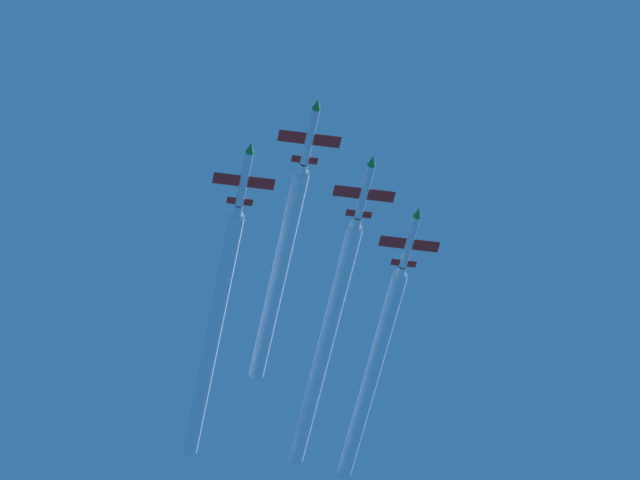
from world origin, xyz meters
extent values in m
cylinder|color=silver|center=(0.50, 5.54, 221.80)|extent=(1.20, 10.34, 1.20)
cone|color=#198C33|center=(0.50, 11.58, 221.80)|extent=(1.14, 1.74, 1.14)
ellipsoid|color=#332D14|center=(0.50, 7.82, 222.31)|extent=(0.66, 2.39, 0.54)
cube|color=red|center=(0.50, 5.03, 221.71)|extent=(8.71, 2.07, 0.13)
cube|color=red|center=(0.50, 0.85, 221.80)|extent=(3.70, 1.20, 0.13)
cube|color=#198C33|center=(0.50, 0.94, 223.32)|extent=(0.11, 1.42, 1.85)
cylinder|color=black|center=(0.50, 0.10, 221.80)|extent=(0.90, 0.65, 0.90)
cylinder|color=silver|center=(-8.62, -2.60, 220.59)|extent=(1.20, 10.34, 1.20)
cone|color=#198C33|center=(-8.62, 3.44, 220.59)|extent=(1.14, 1.74, 1.14)
ellipsoid|color=#332D14|center=(-8.62, -0.32, 221.10)|extent=(0.66, 2.39, 0.54)
cube|color=red|center=(-8.62, -3.12, 220.50)|extent=(8.71, 2.07, 0.13)
cube|color=red|center=(-8.62, -7.29, 220.59)|extent=(3.70, 1.20, 0.13)
cube|color=#198C33|center=(-8.62, -7.20, 222.11)|extent=(0.11, 1.42, 1.85)
cylinder|color=black|center=(-8.62, -8.04, 220.59)|extent=(0.90, 0.65, 0.90)
cylinder|color=silver|center=(8.38, -3.34, 221.02)|extent=(1.20, 10.34, 1.20)
cone|color=#198C33|center=(8.38, 2.71, 221.02)|extent=(1.14, 1.74, 1.14)
ellipsoid|color=#332D14|center=(8.38, -1.06, 221.53)|extent=(0.66, 2.39, 0.54)
cube|color=red|center=(8.38, -3.85, 220.93)|extent=(8.71, 2.07, 0.13)
cube|color=red|center=(8.38, -8.03, 221.02)|extent=(3.70, 1.20, 0.13)
cube|color=#198C33|center=(8.38, -7.94, 222.54)|extent=(0.11, 1.42, 1.85)
cylinder|color=black|center=(8.38, -8.78, 221.02)|extent=(0.90, 0.65, 0.90)
cylinder|color=silver|center=(-16.74, -11.01, 220.00)|extent=(1.20, 10.34, 1.20)
cone|color=#198C33|center=(-16.74, -4.97, 220.00)|extent=(1.14, 1.74, 1.14)
ellipsoid|color=#332D14|center=(-16.74, -8.73, 220.50)|extent=(0.66, 2.39, 0.54)
cube|color=red|center=(-16.74, -11.53, 219.91)|extent=(8.71, 2.07, 0.13)
cube|color=red|center=(-16.74, -15.70, 220.00)|extent=(3.70, 1.20, 0.13)
cube|color=#198C33|center=(-16.74, -15.61, 221.52)|extent=(0.11, 1.42, 1.85)
cylinder|color=black|center=(-16.74, -16.45, 220.00)|extent=(0.90, 0.65, 0.90)
cylinder|color=white|center=(0.50, -19.23, 221.80)|extent=(1.23, 38.61, 1.23)
cylinder|color=white|center=(0.50, -23.86, 221.80)|extent=(2.34, 44.40, 2.34)
cylinder|color=white|center=(-8.62, -31.67, 220.59)|extent=(1.23, 47.20, 1.23)
cylinder|color=white|center=(-8.62, -37.33, 220.59)|extent=(2.34, 54.28, 2.34)
cylinder|color=white|center=(8.38, -32.54, 221.02)|extent=(1.23, 47.46, 1.23)
cylinder|color=white|center=(8.38, -38.23, 221.02)|extent=(2.34, 54.58, 2.34)
cylinder|color=white|center=(-16.74, -37.14, 220.00)|extent=(1.23, 41.31, 1.23)
cylinder|color=white|center=(-16.74, -42.10, 220.00)|extent=(2.34, 47.51, 2.34)
camera|label=1|loc=(33.81, 213.32, 1.22)|focal=124.20mm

